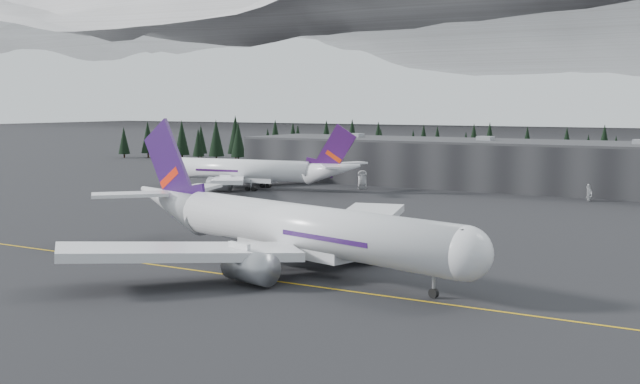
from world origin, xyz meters
The scene contains 8 objects.
ground centered at (0.00, 0.00, 0.00)m, with size 1400.00×1400.00×0.00m, color black.
taxiline centered at (0.00, -2.00, 0.01)m, with size 400.00×0.40×0.02m, color gold.
terminal centered at (0.00, 125.00, 6.30)m, with size 160.00×30.00×12.60m.
treeline centered at (0.00, 162.00, 7.50)m, with size 360.00×20.00×15.00m, color black.
jet_main centered at (1.77, 6.36, 5.69)m, with size 67.43×61.49×20.19m.
jet_parked centered at (-59.94, 86.99, 4.93)m, with size 59.27×54.41×17.47m.
gse_vehicle_a centered at (-35.47, 101.72, 0.69)m, with size 2.30×4.99×1.39m, color white.
gse_vehicle_b centered at (22.12, 105.28, 0.69)m, with size 1.63×4.04×1.38m, color silver.
Camera 1 is at (62.47, -85.29, 22.54)m, focal length 45.00 mm.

